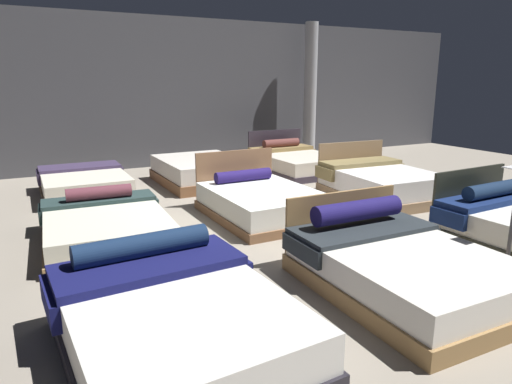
{
  "coord_description": "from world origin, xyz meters",
  "views": [
    {
      "loc": [
        -3.22,
        -5.81,
        2.04
      ],
      "look_at": [
        -0.31,
        -0.17,
        0.48
      ],
      "focal_mm": 31.97,
      "sensor_mm": 36.0,
      "label": 1
    }
  ],
  "objects_px": {
    "price_sign": "(510,236)",
    "support_pillar": "(310,92)",
    "bed_1": "(400,266)",
    "bed_3": "(106,226)",
    "bed_8": "(296,162)",
    "bed_6": "(85,184)",
    "bed_4": "(262,202)",
    "bed_5": "(380,183)",
    "bed_7": "(201,171)",
    "bed_0": "(175,321)"
  },
  "relations": [
    {
      "from": "bed_1",
      "to": "bed_8",
      "type": "xyz_separation_m",
      "value": [
        2.29,
        5.6,
        -0.01
      ]
    },
    {
      "from": "support_pillar",
      "to": "bed_7",
      "type": "bearing_deg",
      "value": -155.42
    },
    {
      "from": "bed_3",
      "to": "bed_4",
      "type": "height_order",
      "value": "bed_4"
    },
    {
      "from": "bed_1",
      "to": "bed_8",
      "type": "relative_size",
      "value": 1.02
    },
    {
      "from": "bed_5",
      "to": "bed_6",
      "type": "xyz_separation_m",
      "value": [
        -4.61,
        2.69,
        -0.07
      ]
    },
    {
      "from": "bed_7",
      "to": "price_sign",
      "type": "bearing_deg",
      "value": -79.08
    },
    {
      "from": "bed_5",
      "to": "price_sign",
      "type": "relative_size",
      "value": 1.69
    },
    {
      "from": "bed_8",
      "to": "bed_7",
      "type": "bearing_deg",
      "value": -178.85
    },
    {
      "from": "bed_4",
      "to": "price_sign",
      "type": "height_order",
      "value": "price_sign"
    },
    {
      "from": "bed_4",
      "to": "price_sign",
      "type": "xyz_separation_m",
      "value": [
        1.22,
        -3.2,
        0.24
      ]
    },
    {
      "from": "bed_1",
      "to": "bed_5",
      "type": "relative_size",
      "value": 1.06
    },
    {
      "from": "bed_7",
      "to": "bed_0",
      "type": "bearing_deg",
      "value": -113.35
    },
    {
      "from": "bed_0",
      "to": "bed_6",
      "type": "xyz_separation_m",
      "value": [
        0.04,
        5.59,
        -0.05
      ]
    },
    {
      "from": "bed_5",
      "to": "support_pillar",
      "type": "relative_size",
      "value": 0.58
    },
    {
      "from": "bed_0",
      "to": "bed_4",
      "type": "distance_m",
      "value": 3.68
    },
    {
      "from": "bed_1",
      "to": "bed_4",
      "type": "xyz_separation_m",
      "value": [
        -0.04,
        2.86,
        -0.01
      ]
    },
    {
      "from": "bed_0",
      "to": "price_sign",
      "type": "height_order",
      "value": "price_sign"
    },
    {
      "from": "bed_4",
      "to": "bed_6",
      "type": "height_order",
      "value": "bed_4"
    },
    {
      "from": "support_pillar",
      "to": "bed_8",
      "type": "bearing_deg",
      "value": -131.48
    },
    {
      "from": "bed_7",
      "to": "bed_8",
      "type": "bearing_deg",
      "value": 1.82
    },
    {
      "from": "bed_6",
      "to": "support_pillar",
      "type": "height_order",
      "value": "support_pillar"
    },
    {
      "from": "bed_4",
      "to": "support_pillar",
      "type": "bearing_deg",
      "value": 48.44
    },
    {
      "from": "bed_1",
      "to": "price_sign",
      "type": "relative_size",
      "value": 1.8
    },
    {
      "from": "bed_4",
      "to": "bed_1",
      "type": "bearing_deg",
      "value": -89.83
    },
    {
      "from": "bed_1",
      "to": "bed_7",
      "type": "bearing_deg",
      "value": 91.01
    },
    {
      "from": "bed_1",
      "to": "bed_7",
      "type": "relative_size",
      "value": 1.05
    },
    {
      "from": "bed_4",
      "to": "bed_5",
      "type": "relative_size",
      "value": 1.0
    },
    {
      "from": "bed_1",
      "to": "bed_3",
      "type": "distance_m",
      "value": 3.69
    },
    {
      "from": "bed_5",
      "to": "bed_7",
      "type": "height_order",
      "value": "bed_5"
    },
    {
      "from": "bed_4",
      "to": "price_sign",
      "type": "distance_m",
      "value": 3.43
    },
    {
      "from": "bed_4",
      "to": "support_pillar",
      "type": "xyz_separation_m",
      "value": [
        3.76,
        4.35,
        1.52
      ]
    },
    {
      "from": "bed_1",
      "to": "bed_3",
      "type": "bearing_deg",
      "value": 130.45
    },
    {
      "from": "bed_7",
      "to": "bed_8",
      "type": "distance_m",
      "value": 2.33
    },
    {
      "from": "bed_0",
      "to": "bed_7",
      "type": "distance_m",
      "value": 5.97
    },
    {
      "from": "bed_0",
      "to": "bed_1",
      "type": "height_order",
      "value": "bed_1"
    },
    {
      "from": "support_pillar",
      "to": "bed_4",
      "type": "bearing_deg",
      "value": -130.84
    },
    {
      "from": "bed_3",
      "to": "support_pillar",
      "type": "distance_m",
      "value": 7.65
    },
    {
      "from": "bed_4",
      "to": "support_pillar",
      "type": "relative_size",
      "value": 0.58
    },
    {
      "from": "bed_3",
      "to": "bed_5",
      "type": "xyz_separation_m",
      "value": [
        4.69,
        0.04,
        0.08
      ]
    },
    {
      "from": "bed_5",
      "to": "bed_8",
      "type": "xyz_separation_m",
      "value": [
        -0.03,
        2.73,
        -0.04
      ]
    },
    {
      "from": "bed_4",
      "to": "bed_5",
      "type": "distance_m",
      "value": 2.37
    },
    {
      "from": "bed_0",
      "to": "bed_4",
      "type": "xyz_separation_m",
      "value": [
        2.28,
        2.88,
        -0.03
      ]
    },
    {
      "from": "price_sign",
      "to": "support_pillar",
      "type": "bearing_deg",
      "value": 71.39
    },
    {
      "from": "bed_8",
      "to": "support_pillar",
      "type": "height_order",
      "value": "support_pillar"
    },
    {
      "from": "bed_1",
      "to": "bed_8",
      "type": "bearing_deg",
      "value": 68.39
    },
    {
      "from": "bed_8",
      "to": "price_sign",
      "type": "bearing_deg",
      "value": -102.13
    },
    {
      "from": "bed_7",
      "to": "support_pillar",
      "type": "bearing_deg",
      "value": 23.79
    },
    {
      "from": "bed_5",
      "to": "bed_7",
      "type": "xyz_separation_m",
      "value": [
        -2.36,
        2.62,
        -0.02
      ]
    },
    {
      "from": "bed_5",
      "to": "bed_4",
      "type": "bearing_deg",
      "value": -176.29
    },
    {
      "from": "bed_6",
      "to": "support_pillar",
      "type": "distance_m",
      "value": 6.41
    }
  ]
}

